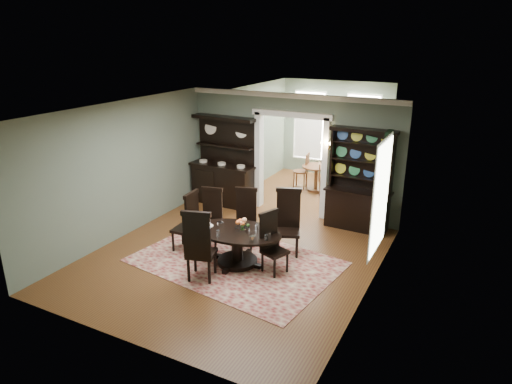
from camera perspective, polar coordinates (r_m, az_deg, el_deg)
room at (r=8.81m, az=-3.08°, el=0.93°), size 5.51×6.01×3.01m
parlor at (r=13.68m, az=8.65°, el=7.09°), size 3.51×3.50×3.01m
doorway_trim at (r=11.35m, az=4.48°, el=5.28°), size 2.08×0.25×2.57m
right_window at (r=8.68m, az=15.54°, el=0.12°), size 0.15×1.47×2.12m
wall_sconce at (r=10.82m, az=8.85°, el=5.91°), size 0.27×0.21×0.21m
rug at (r=9.26m, az=-2.59°, el=-8.70°), size 4.21×3.12×0.01m
dining_table at (r=8.99m, az=-2.37°, el=-6.10°), size 1.89×1.81×0.71m
centerpiece at (r=8.90m, az=-1.75°, el=-4.34°), size 1.45×0.93×0.24m
chair_far_left at (r=9.87m, az=-5.59°, el=-2.81°), size 0.54×0.52×1.24m
chair_far_mid at (r=9.77m, az=-1.31°, el=-2.90°), size 0.57×0.56×1.25m
chair_far_right at (r=9.40m, az=4.05°, el=-3.45°), size 0.65×0.64×1.37m
chair_end_left at (r=9.52m, az=-8.41°, el=-3.51°), size 0.49×0.51×1.31m
chair_end_right at (r=8.68m, az=1.93°, el=-6.05°), size 0.56×0.57×1.21m
chair_near at (r=8.32m, az=-7.14°, el=-6.51°), size 0.64×0.63×1.42m
sideboard at (r=12.12m, az=-4.05°, el=2.27°), size 1.79×0.68×2.34m
welsh_dresser at (r=10.78m, az=12.70°, el=-0.13°), size 1.52×0.60×2.35m
parlor_table at (r=13.25m, az=7.51°, el=2.16°), size 0.81×0.81×0.75m
parlor_chair_left at (r=13.47m, az=5.90°, el=2.80°), size 0.46×0.44×1.04m
parlor_chair_right at (r=12.93m, az=8.37°, el=1.74°), size 0.44×0.43×0.93m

